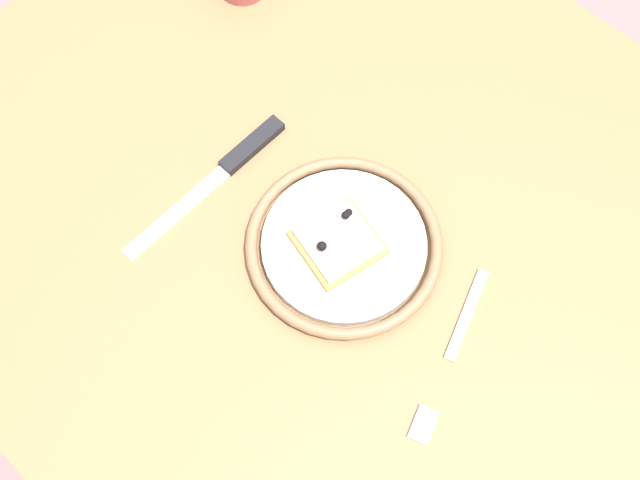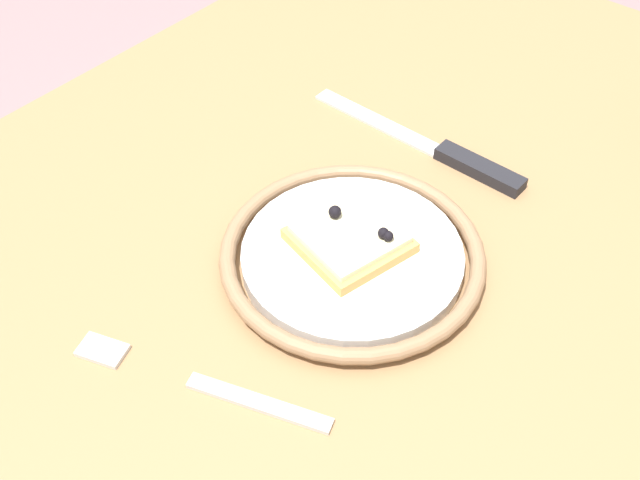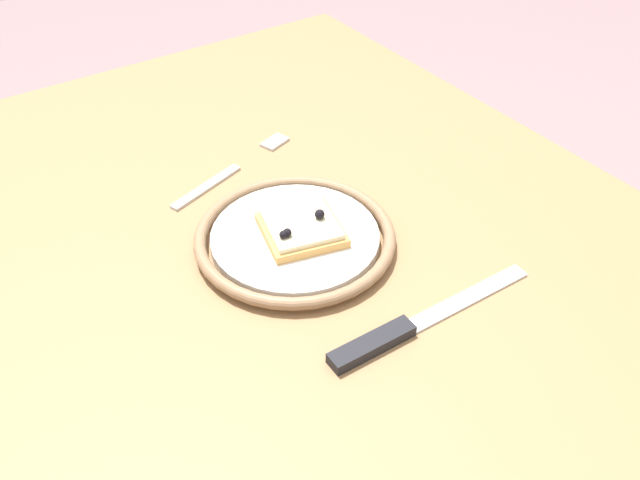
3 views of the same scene
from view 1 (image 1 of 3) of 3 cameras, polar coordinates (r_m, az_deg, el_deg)
name	(u,v)px [view 1 (image 1 of 3)]	position (r m, az deg, el deg)	size (l,w,h in m)	color
ground_plane	(339,368)	(1.53, 1.42, -9.69)	(6.00, 6.00, 0.00)	gray
dining_table	(350,248)	(0.93, 2.30, -0.58)	(1.08, 0.86, 0.71)	#936D47
plate	(344,245)	(0.83, 1.83, -0.36)	(0.22, 0.22, 0.02)	white
pizza_slice_near	(338,242)	(0.82, 1.36, -0.12)	(0.10, 0.10, 0.03)	tan
knife	(232,163)	(0.89, -6.68, 5.82)	(0.02, 0.24, 0.01)	silver
fork	(451,355)	(0.81, 9.90, -8.57)	(0.08, 0.20, 0.00)	beige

